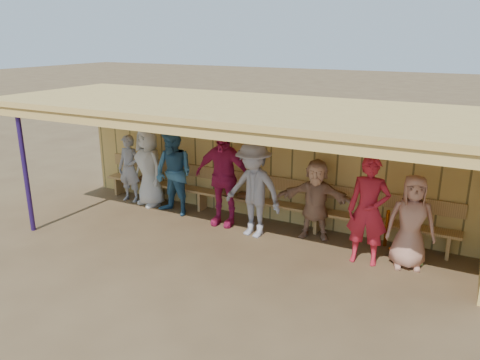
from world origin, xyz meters
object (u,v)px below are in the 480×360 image
(player_a, at_px, (129,168))
(player_h, at_px, (411,222))
(bench, at_px, (258,195))
(player_e, at_px, (254,190))
(player_f, at_px, (316,199))
(player_d, at_px, (223,177))
(player_g, at_px, (368,211))
(player_c, at_px, (174,173))
(player_b, at_px, (149,167))

(player_a, relative_size, player_h, 0.98)
(player_a, distance_m, bench, 3.06)
(player_e, height_order, player_f, player_e)
(player_d, relative_size, bench, 0.26)
(player_h, bearing_deg, player_g, 179.23)
(player_e, distance_m, player_h, 2.77)
(player_h, bearing_deg, player_e, 165.62)
(player_f, bearing_deg, player_e, -167.22)
(player_a, height_order, player_e, player_e)
(player_f, bearing_deg, player_c, 173.78)
(player_g, height_order, player_h, player_g)
(player_b, bearing_deg, player_c, 3.38)
(player_e, relative_size, player_h, 1.17)
(player_g, bearing_deg, player_f, 147.63)
(player_c, bearing_deg, player_d, 8.07)
(player_b, bearing_deg, player_a, -161.79)
(player_h, bearing_deg, player_a, 160.92)
(player_b, distance_m, player_f, 3.80)
(player_d, distance_m, player_h, 3.55)
(player_c, bearing_deg, player_a, 179.18)
(player_b, bearing_deg, player_e, 9.02)
(player_d, height_order, player_g, player_d)
(player_c, distance_m, player_e, 1.95)
(player_f, relative_size, player_h, 0.97)
(player_g, bearing_deg, player_d, 168.69)
(player_a, bearing_deg, player_b, -2.35)
(player_a, bearing_deg, player_g, -8.35)
(player_a, bearing_deg, player_c, -11.35)
(player_c, xyz_separation_m, player_f, (2.98, 0.22, -0.15))
(player_c, distance_m, player_h, 4.71)
(player_a, height_order, player_c, player_c)
(player_c, relative_size, player_f, 1.20)
(player_c, distance_m, player_d, 1.16)
(player_d, bearing_deg, player_g, -11.85)
(player_a, bearing_deg, player_f, -2.35)
(bench, bearing_deg, player_d, -133.90)
(bench, bearing_deg, player_f, -13.07)
(player_b, height_order, player_d, player_d)
(player_g, bearing_deg, player_b, 168.94)
(player_a, xyz_separation_m, player_g, (5.42, -0.57, 0.15))
(player_c, distance_m, player_g, 4.07)
(player_d, bearing_deg, bench, 41.16)
(player_d, distance_m, player_e, 0.81)
(bench, bearing_deg, player_b, -173.00)
(player_d, relative_size, player_h, 1.27)
(player_c, height_order, bench, player_c)
(player_f, bearing_deg, player_g, -38.36)
(player_b, relative_size, player_d, 0.88)
(player_b, distance_m, bench, 2.53)
(player_g, bearing_deg, player_e, 172.26)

